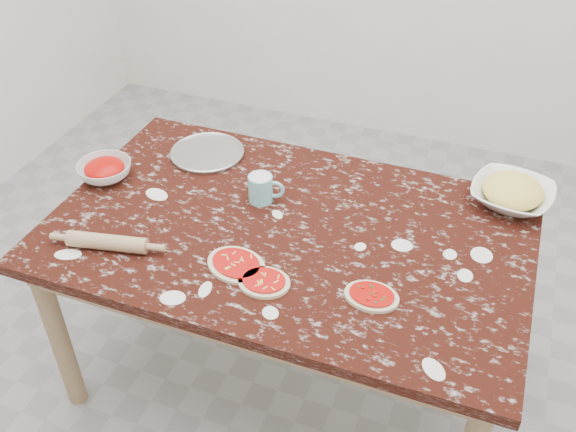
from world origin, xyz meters
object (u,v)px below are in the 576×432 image
Objects in this scene: sauce_bowl at (105,171)px; flour_mug at (262,188)px; cheese_bowl at (512,195)px; rolling_pin at (107,242)px; worktable at (288,246)px; pizza_tray at (207,153)px.

flour_mug is (0.60, 0.08, 0.02)m from sauce_bowl.
cheese_bowl reaches higher than rolling_pin.
sauce_bowl is 0.71× the size of cheese_bowl.
worktable is 6.06× the size of rolling_pin.
sauce_bowl reaches higher than pizza_tray.
cheese_bowl is at bearing 19.65° from flour_mug.
sauce_bowl is at bearing 124.45° from rolling_pin.
flour_mug reaches higher than worktable.
cheese_bowl is at bearing 4.82° from pizza_tray.
sauce_bowl is at bearing -135.64° from pizza_tray.
sauce_bowl is 1.54× the size of flour_mug.
sauce_bowl is at bearing -165.35° from cheese_bowl.
sauce_bowl reaches higher than worktable.
pizza_tray is 1.02× the size of cheese_bowl.
worktable is 5.67× the size of pizza_tray.
pizza_tray is 2.20× the size of flour_mug.
rolling_pin is at bearing -131.04° from flour_mug.
pizza_tray is (-0.46, 0.31, 0.09)m from worktable.
sauce_bowl is (-0.28, -0.28, 0.03)m from pizza_tray.
flour_mug reaches higher than rolling_pin.
flour_mug is (-0.14, 0.11, 0.14)m from worktable.
cheese_bowl is (0.69, 0.41, 0.12)m from worktable.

